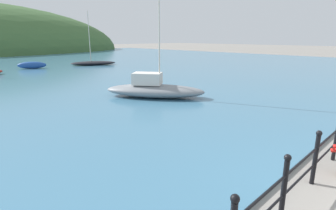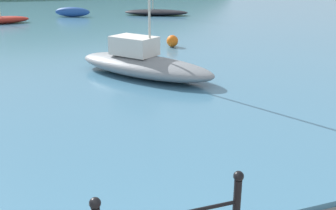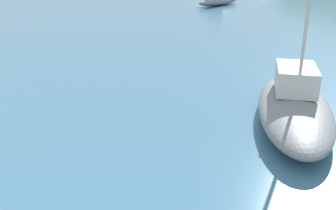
# 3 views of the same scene
# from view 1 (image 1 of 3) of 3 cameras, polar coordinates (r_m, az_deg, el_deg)

# --- Properties ---
(iron_railing) EXTENTS (4.90, 0.12, 1.21)m
(iron_railing) POSITION_cam_1_polar(r_m,az_deg,el_deg) (5.66, 27.10, -12.30)
(iron_railing) COLOR black
(iron_railing) RESTS_ON ground
(boat_mid_harbor) EXTENTS (4.90, 3.64, 5.58)m
(boat_mid_harbor) POSITION_cam_1_polar(r_m,az_deg,el_deg) (29.85, -15.94, 8.81)
(boat_mid_harbor) COLOR black
(boat_mid_harbor) RESTS_ON water
(boat_blue_hull) EXTENTS (2.56, 1.77, 0.67)m
(boat_blue_hull) POSITION_cam_1_polar(r_m,az_deg,el_deg) (28.55, -27.49, 7.70)
(boat_blue_hull) COLOR #1E4793
(boat_blue_hull) RESTS_ON water
(boat_far_right) EXTENTS (4.23, 5.01, 6.15)m
(boat_far_right) POSITION_cam_1_polar(r_m,az_deg,el_deg) (13.23, -3.09, 3.49)
(boat_far_right) COLOR gray
(boat_far_right) RESTS_ON water
(mooring_buoy) EXTENTS (0.51, 0.51, 0.51)m
(mooring_buoy) POSITION_cam_1_polar(r_m,az_deg,el_deg) (18.16, -6.05, 5.96)
(mooring_buoy) COLOR orange
(mooring_buoy) RESTS_ON water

